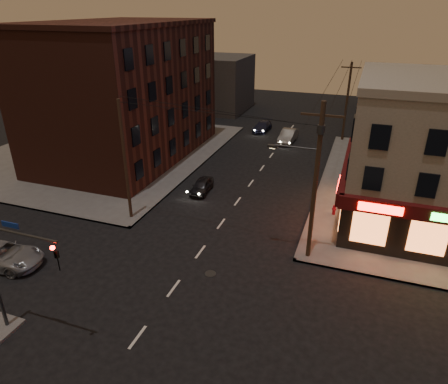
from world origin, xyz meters
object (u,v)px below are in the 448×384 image
at_px(sedan_far, 262,126).
at_px(fire_hydrant, 334,209).
at_px(sedan_near, 202,186).
at_px(sedan_mid, 288,136).
at_px(suv_cross, 1,255).

xyz_separation_m(sedan_far, fire_hydrant, (11.12, -20.60, -0.02)).
height_order(sedan_near, sedan_mid, sedan_mid).
distance_m(sedan_mid, sedan_far, 5.30).
distance_m(suv_cross, sedan_far, 35.07).
bearing_deg(sedan_far, sedan_near, -88.43).
height_order(sedan_mid, fire_hydrant, sedan_mid).
relative_size(sedan_near, fire_hydrant, 4.27).
bearing_deg(sedan_mid, fire_hydrant, -65.17).
xyz_separation_m(suv_cross, sedan_mid, (11.86, 30.76, 0.02)).
bearing_deg(sedan_far, sedan_mid, -38.21).
bearing_deg(sedan_mid, sedan_near, -101.94).
distance_m(sedan_far, fire_hydrant, 23.41).
bearing_deg(fire_hydrant, sedan_near, 176.91).
height_order(sedan_mid, sedan_far, sedan_mid).
height_order(suv_cross, sedan_far, suv_cross).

